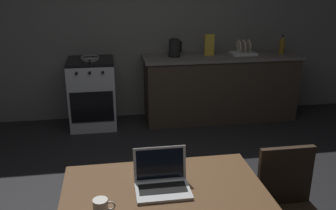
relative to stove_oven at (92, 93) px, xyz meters
The scene contains 12 objects.
back_wall 1.29m from the stove_oven, 21.34° to the left, with size 6.40×0.10×2.64m, color slate.
kitchen_counter 1.78m from the stove_oven, ahead, with size 2.16×0.64×0.92m.
stove_oven is the anchor object (origin of this frame).
dining_table 3.09m from the stove_oven, 80.10° to the right, with size 1.20×0.89×0.76m.
chair 3.22m from the stove_oven, 64.61° to the right, with size 0.40×0.40×0.89m.
laptop 3.02m from the stove_oven, 80.05° to the right, with size 0.32×0.26×0.23m.
electric_kettle 1.26m from the stove_oven, ahead, with size 0.18×0.16×0.25m.
bottle 2.69m from the stove_oven, ahead, with size 0.07×0.07×0.26m.
frying_pan 0.49m from the stove_oven, 84.12° to the right, with size 0.24×0.42×0.05m.
coffee_mug 3.18m from the stove_oven, 87.00° to the right, with size 0.12×0.08×0.09m.
cereal_box 1.71m from the stove_oven, ahead, with size 0.13×0.05×0.29m.
dish_rack 2.15m from the stove_oven, ahead, with size 0.34×0.26×0.21m.
Camera 1 is at (-0.35, -2.53, 1.96)m, focal length 39.58 mm.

